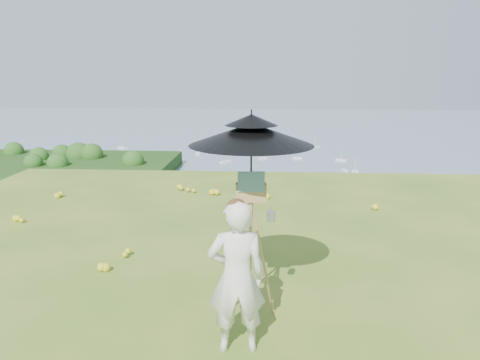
# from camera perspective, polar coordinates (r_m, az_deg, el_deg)

# --- Properties ---
(ground) EXTENTS (14.00, 14.00, 0.00)m
(ground) POSITION_cam_1_polar(r_m,az_deg,el_deg) (6.57, 3.50, -11.92)
(ground) COLOR #467220
(ground) RESTS_ON ground
(shoreline_tier) EXTENTS (170.00, 28.00, 8.00)m
(shoreline_tier) POSITION_cam_1_polar(r_m,az_deg,el_deg) (89.76, 3.23, -12.46)
(shoreline_tier) COLOR gray
(shoreline_tier) RESTS_ON bay_water
(bay_water) EXTENTS (700.00, 700.00, 0.00)m
(bay_water) POSITION_cam_1_polar(r_m,az_deg,el_deg) (248.69, 3.45, 4.63)
(bay_water) COLOR slate
(bay_water) RESTS_ON ground
(peninsula) EXTENTS (90.00, 60.00, 12.00)m
(peninsula) POSITION_cam_1_polar(r_m,az_deg,el_deg) (180.38, -21.17, 2.12)
(peninsula) COLOR #17330E
(peninsula) RESTS_ON bay_water
(slope_trees) EXTENTS (110.00, 50.00, 6.00)m
(slope_trees) POSITION_cam_1_polar(r_m,az_deg,el_deg) (44.65, 3.28, -10.33)
(slope_trees) COLOR #2A5319
(slope_trees) RESTS_ON forest_slope
(harbor_town) EXTENTS (110.00, 22.00, 5.00)m
(harbor_town) POSITION_cam_1_polar(r_m,az_deg,el_deg) (87.15, 3.28, -8.60)
(harbor_town) COLOR silver
(harbor_town) RESTS_ON shoreline_tier
(moored_boats) EXTENTS (140.00, 140.00, 0.70)m
(moored_boats) POSITION_cam_1_polar(r_m,az_deg,el_deg) (171.34, -0.78, 0.89)
(moored_boats) COLOR silver
(moored_boats) RESTS_ON bay_water
(wildflowers) EXTENTS (10.00, 10.50, 0.12)m
(wildflowers) POSITION_cam_1_polar(r_m,az_deg,el_deg) (6.78, 3.51, -10.56)
(wildflowers) COLOR yellow
(wildflowers) RESTS_ON ground
(painter) EXTENTS (0.62, 0.45, 1.59)m
(painter) POSITION_cam_1_polar(r_m,az_deg,el_deg) (4.73, -0.41, -11.75)
(painter) COLOR white
(painter) RESTS_ON ground
(field_easel) EXTENTS (0.71, 0.71, 1.75)m
(field_easel) POSITION_cam_1_polar(r_m,az_deg,el_deg) (5.24, 1.30, -8.21)
(field_easel) COLOR #A88546
(field_easel) RESTS_ON ground
(sun_umbrella) EXTENTS (1.35, 1.35, 0.95)m
(sun_umbrella) POSITION_cam_1_polar(r_m,az_deg,el_deg) (4.99, 1.37, 3.13)
(sun_umbrella) COLOR black
(sun_umbrella) RESTS_ON field_easel
(painter_cap) EXTENTS (0.22, 0.26, 0.10)m
(painter_cap) POSITION_cam_1_polar(r_m,az_deg,el_deg) (4.46, -0.42, -2.99)
(painter_cap) COLOR #C66C7A
(painter_cap) RESTS_ON painter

